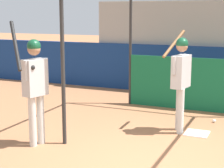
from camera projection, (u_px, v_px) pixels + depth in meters
outfield_wall at (214, 72)px, 10.29m from camera, size 24.00×0.12×1.38m
bleacher_section at (221, 45)px, 11.30m from camera, size 7.05×2.40×2.66m
batting_cage at (191, 62)px, 8.17m from camera, size 3.36×3.34×2.90m
home_plate at (197, 133)px, 7.21m from camera, size 0.44×0.44×0.02m
player_batter at (181, 75)px, 7.15m from camera, size 0.53×0.94×1.95m
player_waiting at (35, 81)px, 6.40m from camera, size 0.51×0.79×2.16m
baseball at (214, 121)px, 7.93m from camera, size 0.07×0.07×0.07m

